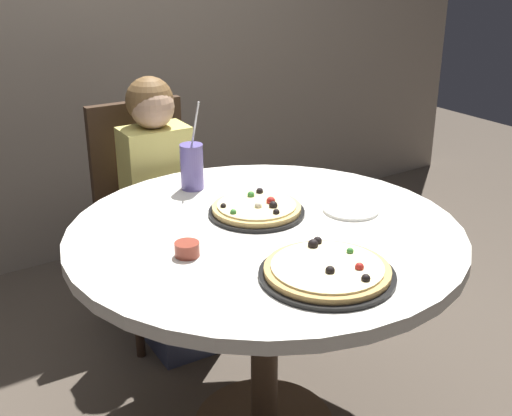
{
  "coord_description": "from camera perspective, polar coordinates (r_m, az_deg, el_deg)",
  "views": [
    {
      "loc": [
        -1.03,
        -1.51,
        1.57
      ],
      "look_at": [
        0.0,
        0.05,
        0.8
      ],
      "focal_mm": 46.51,
      "sensor_mm": 36.0,
      "label": 1
    }
  ],
  "objects": [
    {
      "name": "plate_small",
      "position": [
        2.15,
        8.17,
        -0.12
      ],
      "size": [
        0.18,
        0.18,
        0.01
      ],
      "primitive_type": "cylinder",
      "color": "white",
      "rests_on": "dining_table"
    },
    {
      "name": "pizza_veggie",
      "position": [
        1.73,
        6.15,
        -5.42
      ],
      "size": [
        0.36,
        0.36,
        0.05
      ],
      "color": "black",
      "rests_on": "dining_table"
    },
    {
      "name": "pizza_cheese",
      "position": [
        2.1,
        0.06,
        -0.09
      ],
      "size": [
        0.31,
        0.31,
        0.05
      ],
      "color": "black",
      "rests_on": "dining_table"
    },
    {
      "name": "chair_wooden",
      "position": [
        2.8,
        -9.26,
        0.26
      ],
      "size": [
        0.42,
        0.42,
        0.95
      ],
      "color": "#382619",
      "rests_on": "ground_plane"
    },
    {
      "name": "soda_cup",
      "position": [
        2.31,
        -5.53,
        3.59
      ],
      "size": [
        0.08,
        0.08,
        0.31
      ],
      "color": "#6659A5",
      "rests_on": "dining_table"
    },
    {
      "name": "diner_child",
      "position": [
        2.66,
        -7.69,
        -1.93
      ],
      "size": [
        0.27,
        0.42,
        1.08
      ],
      "color": "#3F4766",
      "rests_on": "ground_plane"
    },
    {
      "name": "dining_table",
      "position": [
        2.05,
        0.78,
        -4.29
      ],
      "size": [
        1.2,
        1.2,
        0.75
      ],
      "color": "silver",
      "rests_on": "ground_plane"
    },
    {
      "name": "sauce_bowl",
      "position": [
        1.84,
        -5.95,
        -3.54
      ],
      "size": [
        0.07,
        0.07,
        0.04
      ],
      "primitive_type": "cylinder",
      "color": "brown",
      "rests_on": "dining_table"
    }
  ]
}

